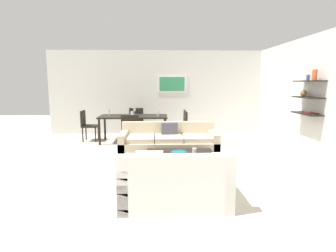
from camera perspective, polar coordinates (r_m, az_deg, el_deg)
ground_plane at (r=5.92m, az=1.53°, el=-7.49°), size 18.00×18.00×0.00m
back_wall_unit at (r=9.23m, az=2.09°, el=6.87°), size 8.40×0.09×2.70m
right_wall_shelf_unit at (r=7.12m, az=26.48°, el=5.40°), size 0.34×8.20×2.70m
sofa_beige at (r=6.16m, az=0.11°, el=-4.02°), size 2.10×0.90×0.78m
loveseat_white at (r=3.92m, az=1.27°, el=-11.58°), size 1.47×0.90×0.78m
coffee_table at (r=5.09m, az=2.61°, el=-7.97°), size 1.25×1.03×0.38m
decorative_bowl at (r=5.02m, az=2.17°, el=-5.54°), size 0.29×0.29×0.06m
candle_jar at (r=5.19m, az=5.42°, el=-4.99°), size 0.08×0.08×0.09m
dining_table at (r=7.90m, az=-7.07°, el=1.61°), size 1.89×0.90×0.75m
dining_chair_left_far at (r=8.35m, az=-16.20°, el=0.49°), size 0.44×0.44×0.88m
dining_chair_foot at (r=7.09m, az=-7.65°, el=-0.66°), size 0.44×0.44×0.88m
dining_chair_head at (r=8.77m, az=-6.55°, el=1.16°), size 0.44×0.44×0.88m
dining_chair_right_near at (r=7.72m, az=2.88°, el=0.18°), size 0.44×0.44×0.88m
dining_chair_right_far at (r=8.12m, az=2.64°, el=0.60°), size 0.44×0.44×0.88m
wine_glass_right_far at (r=7.96m, az=-2.01°, el=3.11°), size 0.07×0.07×0.17m
wine_glass_head at (r=8.27m, az=-6.85°, el=3.27°), size 0.07×0.07×0.17m
wine_glass_right_near at (r=7.74m, az=-2.02°, el=2.78°), size 0.07×0.07×0.14m
wine_glass_left_far at (r=8.08m, az=-11.95°, el=2.98°), size 0.07×0.07×0.17m
wine_glass_foot at (r=7.50m, az=-7.35°, el=2.60°), size 0.08×0.08×0.16m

